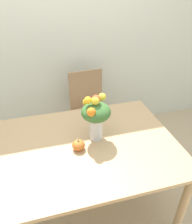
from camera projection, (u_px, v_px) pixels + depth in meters
The scene contains 6 objects.
ground_plane at pixel (88, 206), 2.04m from camera, with size 12.00×12.00×0.00m, color tan.
wall_back at pixel (57, 27), 2.36m from camera, with size 8.00×0.06×2.70m.
dining_table at pixel (86, 153), 1.69m from camera, with size 1.37×1.01×0.75m.
flower_vase at pixel (96, 115), 1.60m from camera, with size 0.22×0.25×0.37m.
pumpkin at pixel (79, 145), 1.58m from camera, with size 0.09×0.09×0.09m.
dining_chair_near_window at pixel (90, 110), 2.57m from camera, with size 0.46×0.46×0.92m.
Camera 1 is at (-0.26, -1.22, 1.84)m, focal length 35.00 mm.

